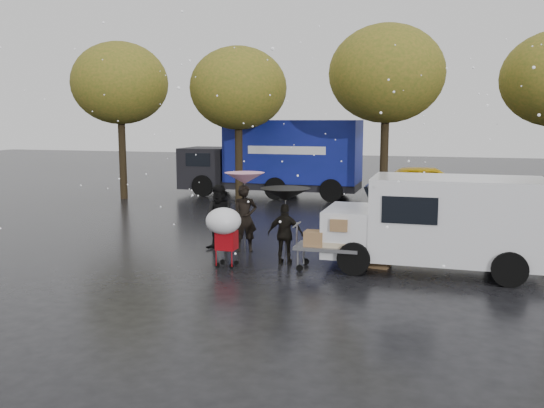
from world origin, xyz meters
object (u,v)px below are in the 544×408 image
(shopping_cart, at_px, (224,224))
(blue_truck, at_px, (276,158))
(person_pink, at_px, (245,218))
(person_black, at_px, (285,234))
(white_van, at_px, (438,222))
(yellow_taxi, at_px, (429,183))
(vendor_cart, at_px, (331,240))

(shopping_cart, relative_size, blue_truck, 0.18)
(person_pink, relative_size, shopping_cart, 1.22)
(person_black, xyz_separation_m, white_van, (3.57, 0.46, 0.41))
(person_pink, bearing_deg, yellow_taxi, 44.71)
(shopping_cart, bearing_deg, white_van, 14.42)
(person_black, relative_size, shopping_cart, 1.02)
(white_van, xyz_separation_m, yellow_taxi, (-0.50, 11.75, -0.36))
(person_pink, distance_m, shopping_cart, 1.86)
(white_van, bearing_deg, yellow_taxi, 92.42)
(person_pink, distance_m, yellow_taxi, 12.02)
(yellow_taxi, bearing_deg, blue_truck, 81.46)
(person_black, xyz_separation_m, yellow_taxi, (3.08, 12.20, 0.05))
(white_van, distance_m, yellow_taxi, 11.76)
(vendor_cart, relative_size, white_van, 0.31)
(shopping_cart, height_order, blue_truck, blue_truck)
(white_van, height_order, yellow_taxi, white_van)
(vendor_cart, xyz_separation_m, yellow_taxi, (1.89, 12.48, 0.07))
(person_pink, height_order, blue_truck, blue_truck)
(shopping_cart, height_order, yellow_taxi, yellow_taxi)
(person_pink, distance_m, blue_truck, 11.42)
(person_black, relative_size, vendor_cart, 0.98)
(person_pink, height_order, vendor_cart, person_pink)
(person_black, distance_m, shopping_cart, 1.55)
(person_pink, distance_m, white_van, 5.03)
(person_black, height_order, yellow_taxi, yellow_taxi)
(person_pink, distance_m, vendor_cart, 2.92)
(vendor_cart, xyz_separation_m, white_van, (2.39, 0.73, 0.43))
(vendor_cart, distance_m, shopping_cart, 2.55)
(vendor_cart, xyz_separation_m, blue_truck, (-4.97, 12.46, 1.03))
(person_black, bearing_deg, shopping_cart, 27.71)
(white_van, bearing_deg, vendor_cart, -163.05)
(vendor_cart, xyz_separation_m, shopping_cart, (-2.47, -0.52, 0.34))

